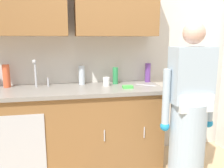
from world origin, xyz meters
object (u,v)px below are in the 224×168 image
at_px(person_at_sink, 188,121).
at_px(knife_on_counter, 146,85).
at_px(bottle_cleaner_spray, 115,76).
at_px(cup_by_sink, 106,81).
at_px(sponge, 128,87).
at_px(bottle_dish_liquid, 6,76).
at_px(bottle_soap, 82,75).
at_px(sink, 39,91).
at_px(bottle_water_tall, 148,73).

xyz_separation_m(person_at_sink, knife_on_counter, (-0.23, 0.58, 0.25)).
bearing_deg(bottle_cleaner_spray, knife_on_counter, -24.26).
relative_size(cup_by_sink, knife_on_counter, 0.41).
height_order(person_at_sink, sponge, person_at_sink).
relative_size(bottle_dish_liquid, cup_by_sink, 2.55).
bearing_deg(cup_by_sink, bottle_soap, 151.70).
height_order(bottle_cleaner_spray, knife_on_counter, bottle_cleaner_spray).
height_order(sink, bottle_soap, sink).
bearing_deg(knife_on_counter, bottle_soap, 23.27).
height_order(bottle_water_tall, bottle_soap, bottle_water_tall).
bearing_deg(bottle_water_tall, bottle_soap, 179.74).
bearing_deg(bottle_cleaner_spray, bottle_water_tall, 7.03).
relative_size(bottle_dish_liquid, sponge, 2.30).
xyz_separation_m(sink, person_at_sink, (1.43, -0.58, -0.23)).
bearing_deg(bottle_soap, bottle_cleaner_spray, -8.05).
xyz_separation_m(bottle_dish_liquid, bottle_cleaner_spray, (1.22, -0.04, -0.03)).
height_order(person_at_sink, bottle_dish_liquid, person_at_sink).
distance_m(bottle_water_tall, bottle_cleaner_spray, 0.43).
bearing_deg(bottle_soap, cup_by_sink, -28.30).
bearing_deg(sink, bottle_dish_liquid, 152.37).
bearing_deg(cup_by_sink, bottle_cleaner_spray, 35.45).
distance_m(cup_by_sink, sponge, 0.28).
height_order(bottle_soap, cup_by_sink, bottle_soap).
xyz_separation_m(bottle_soap, knife_on_counter, (0.73, -0.21, -0.11)).
xyz_separation_m(bottle_soap, sponge, (0.47, -0.33, -0.10)).
relative_size(person_at_sink, bottle_dish_liquid, 6.41).
height_order(sink, bottle_dish_liquid, sink).
height_order(bottle_dish_liquid, bottle_cleaner_spray, bottle_dish_liquid).
xyz_separation_m(person_at_sink, bottle_water_tall, (-0.14, 0.79, 0.36)).
distance_m(person_at_sink, sponge, 0.72).
height_order(bottle_water_tall, knife_on_counter, bottle_water_tall).
bearing_deg(person_at_sink, cup_by_sink, 136.84).
bearing_deg(knife_on_counter, sponge, 64.84).
xyz_separation_m(bottle_water_tall, sponge, (-0.34, -0.33, -0.10)).
xyz_separation_m(bottle_water_tall, bottle_cleaner_spray, (-0.42, -0.05, -0.02)).
height_order(sink, person_at_sink, person_at_sink).
bearing_deg(sink, sponge, -7.43).
bearing_deg(bottle_water_tall, person_at_sink, -79.96).
bearing_deg(bottle_cleaner_spray, sponge, -73.78).
xyz_separation_m(bottle_dish_liquid, sponge, (1.30, -0.31, -0.11)).
distance_m(bottle_dish_liquid, bottle_soap, 0.83).
bearing_deg(bottle_dish_liquid, bottle_soap, 1.34).
height_order(person_at_sink, knife_on_counter, person_at_sink).
bearing_deg(person_at_sink, sponge, 136.33).
xyz_separation_m(person_at_sink, cup_by_sink, (-0.69, 0.64, 0.30)).
bearing_deg(bottle_water_tall, sponge, -136.57).
xyz_separation_m(sink, knife_on_counter, (1.20, -0.00, 0.02)).
bearing_deg(knife_on_counter, bottle_water_tall, -74.71).
distance_m(bottle_cleaner_spray, bottle_soap, 0.40).
relative_size(bottle_water_tall, bottle_soap, 1.05).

